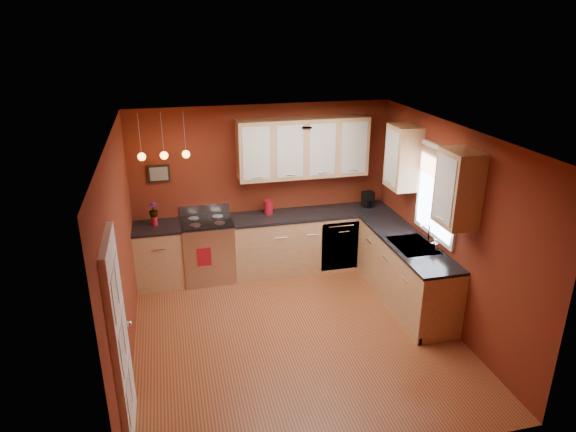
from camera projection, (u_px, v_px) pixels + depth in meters
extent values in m
plane|color=#9C512D|center=(296.00, 334.00, 6.57)|extent=(4.20, 4.20, 0.00)
cube|color=white|center=(297.00, 133.00, 5.63)|extent=(4.00, 4.20, 0.02)
cube|color=maroon|center=(263.00, 188.00, 8.01)|extent=(4.00, 0.02, 2.60)
cube|color=maroon|center=(360.00, 343.00, 4.20)|extent=(4.00, 0.02, 2.60)
cube|color=maroon|center=(121.00, 259.00, 5.67)|extent=(0.02, 4.20, 2.60)
cube|color=maroon|center=(448.00, 227.00, 6.54)|extent=(0.02, 4.20, 2.60)
cube|color=tan|center=(159.00, 256.00, 7.68)|extent=(0.70, 0.60, 0.90)
cube|color=tan|center=(312.00, 241.00, 8.20)|extent=(2.54, 0.60, 0.90)
cube|color=tan|center=(405.00, 273.00, 7.19)|extent=(0.60, 2.10, 0.90)
cube|color=black|center=(157.00, 227.00, 7.51)|extent=(0.70, 0.62, 0.04)
cube|color=black|center=(313.00, 214.00, 8.03)|extent=(2.54, 0.62, 0.04)
cube|color=black|center=(408.00, 242.00, 7.02)|extent=(0.62, 2.10, 0.04)
cube|color=#BBBCC0|center=(208.00, 251.00, 7.84)|extent=(0.76, 0.64, 0.92)
cube|color=black|center=(210.00, 258.00, 7.56)|extent=(0.55, 0.02, 0.32)
cylinder|color=#BBBCC0|center=(209.00, 243.00, 7.46)|extent=(0.60, 0.02, 0.02)
cube|color=black|center=(207.00, 222.00, 7.66)|extent=(0.76, 0.60, 0.03)
cylinder|color=gray|center=(195.00, 225.00, 7.49)|extent=(0.16, 0.16, 0.01)
cylinder|color=gray|center=(220.00, 223.00, 7.57)|extent=(0.16, 0.16, 0.01)
cylinder|color=gray|center=(194.00, 218.00, 7.75)|extent=(0.16, 0.16, 0.01)
cylinder|color=gray|center=(218.00, 216.00, 7.82)|extent=(0.16, 0.16, 0.01)
cube|color=#BBBCC0|center=(204.00, 209.00, 7.90)|extent=(0.76, 0.04, 0.16)
cube|color=#BBBCC0|center=(340.00, 246.00, 8.02)|extent=(0.60, 0.02, 0.80)
cube|color=gray|center=(413.00, 247.00, 6.88)|extent=(0.50, 0.70, 0.05)
cube|color=black|center=(407.00, 242.00, 7.04)|extent=(0.42, 0.30, 0.02)
cube|color=black|center=(419.00, 253.00, 6.73)|extent=(0.42, 0.30, 0.02)
cylinder|color=silver|center=(429.00, 234.00, 6.87)|extent=(0.02, 0.02, 0.28)
cylinder|color=silver|center=(425.00, 225.00, 6.81)|extent=(0.16, 0.02, 0.02)
cube|color=white|center=(438.00, 193.00, 6.68)|extent=(0.04, 1.02, 1.22)
cube|color=white|center=(437.00, 193.00, 6.68)|extent=(0.01, 0.90, 1.10)
cube|color=#A27651|center=(439.00, 166.00, 6.54)|extent=(0.02, 0.96, 0.36)
cube|color=white|center=(120.00, 342.00, 4.68)|extent=(0.06, 0.82, 2.05)
cube|color=silver|center=(115.00, 296.00, 4.32)|extent=(0.00, 0.28, 0.40)
cube|color=silver|center=(118.00, 276.00, 4.65)|extent=(0.00, 0.28, 0.40)
cube|color=silver|center=(123.00, 351.00, 4.52)|extent=(0.00, 0.28, 0.40)
cube|color=silver|center=(125.00, 328.00, 4.85)|extent=(0.00, 0.28, 0.40)
cube|color=silver|center=(129.00, 400.00, 4.72)|extent=(0.00, 0.28, 0.40)
cube|color=silver|center=(131.00, 376.00, 5.05)|extent=(0.00, 0.28, 0.40)
sphere|color=silver|center=(129.00, 324.00, 5.01)|extent=(0.06, 0.06, 0.06)
cube|color=tan|center=(303.00, 148.00, 7.74)|extent=(2.00, 0.35, 0.90)
cube|color=tan|center=(428.00, 171.00, 6.56)|extent=(0.35, 1.95, 0.90)
cube|color=black|center=(159.00, 174.00, 7.52)|extent=(0.32, 0.03, 0.26)
cylinder|color=gray|center=(139.00, 135.00, 6.94)|extent=(0.01, 0.01, 0.60)
sphere|color=#FFA53F|center=(142.00, 157.00, 7.05)|extent=(0.11, 0.11, 0.11)
cylinder|color=gray|center=(162.00, 134.00, 7.01)|extent=(0.01, 0.01, 0.60)
sphere|color=#FFA53F|center=(164.00, 155.00, 7.12)|extent=(0.11, 0.11, 0.11)
cylinder|color=gray|center=(184.00, 133.00, 7.07)|extent=(0.01, 0.01, 0.60)
sphere|color=#FFA53F|center=(186.00, 154.00, 7.18)|extent=(0.11, 0.11, 0.11)
cylinder|color=maroon|center=(269.00, 207.00, 7.94)|extent=(0.14, 0.14, 0.21)
cylinder|color=maroon|center=(268.00, 201.00, 7.90)|extent=(0.15, 0.15, 0.02)
cylinder|color=maroon|center=(154.00, 220.00, 7.51)|extent=(0.09, 0.09, 0.14)
imported|color=maroon|center=(153.00, 210.00, 7.45)|extent=(0.16, 0.16, 0.23)
cube|color=black|center=(368.00, 199.00, 8.24)|extent=(0.18, 0.16, 0.25)
cylinder|color=black|center=(369.00, 204.00, 8.22)|extent=(0.10, 0.10, 0.11)
imported|color=silver|center=(435.00, 245.00, 6.67)|extent=(0.10, 0.10, 0.17)
cube|color=maroon|center=(204.00, 257.00, 7.50)|extent=(0.21, 0.01, 0.28)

